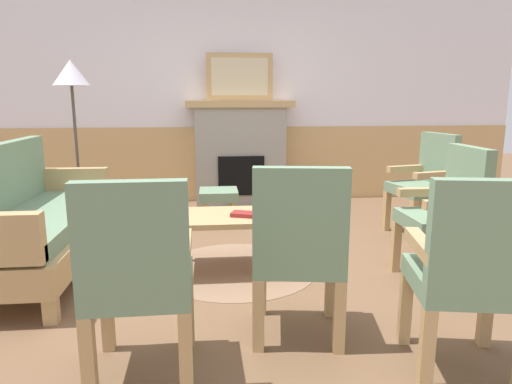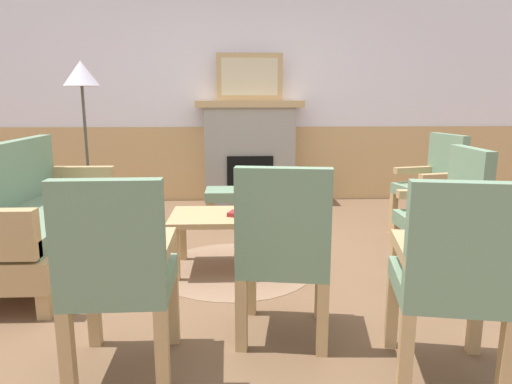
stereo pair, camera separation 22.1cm
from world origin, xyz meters
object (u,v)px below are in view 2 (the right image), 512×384
object	(u,v)px
side_table	(479,210)
floor_lamp_by_couch	(82,84)
fireplace	(250,152)
framed_picture	(250,77)
armchair_corner_left	(454,273)
couch	(40,219)
coffee_table	(234,221)
armchair_front_left	(284,246)
footstool	(225,196)
armchair_front_center	(118,268)
book_on_table	(244,214)
armchair_near_fireplace	(434,181)
armchair_by_window_left	(449,211)

from	to	relation	value
side_table	floor_lamp_by_couch	bearing A→B (deg)	158.75
fireplace	framed_picture	world-z (taller)	framed_picture
armchair_corner_left	couch	bearing A→B (deg)	147.92
coffee_table	armchair_front_left	world-z (taller)	armchair_front_left
couch	footstool	size ratio (longest dim) A/B	4.50
armchair_front_left	floor_lamp_by_couch	bearing A→B (deg)	125.85
couch	armchair_front_center	xyz separation A→B (m)	(0.97, -1.44, 0.14)
couch	armchair_corner_left	size ratio (longest dim) A/B	1.84
side_table	armchair_front_center	bearing A→B (deg)	-149.57
floor_lamp_by_couch	armchair_front_left	bearing A→B (deg)	-54.15
armchair_front_left	side_table	bearing A→B (deg)	34.57
coffee_table	book_on_table	distance (m)	0.12
armchair_near_fireplace	side_table	xyz separation A→B (m)	(0.07, -0.70, -0.10)
coffee_table	footstool	world-z (taller)	coffee_table
book_on_table	armchair_corner_left	distance (m)	1.71
footstool	book_on_table	bearing A→B (deg)	-82.66
coffee_table	armchair_front_center	size ratio (longest dim) A/B	0.98
framed_picture	armchair_front_left	world-z (taller)	framed_picture
armchair_front_left	floor_lamp_by_couch	size ratio (longest dim) A/B	0.58
framed_picture	book_on_table	distance (m)	2.61
armchair_by_window_left	armchair_front_center	xyz separation A→B (m)	(-2.02, -1.01, 0.00)
armchair_by_window_left	side_table	xyz separation A→B (m)	(0.46, 0.45, -0.10)
book_on_table	footstool	distance (m)	1.46
framed_picture	footstool	bearing A→B (deg)	-107.45
floor_lamp_by_couch	book_on_table	bearing A→B (deg)	-42.93
armchair_near_fireplace	armchair_by_window_left	size ratio (longest dim) A/B	1.00
side_table	couch	bearing A→B (deg)	-179.77
footstool	armchair_front_left	world-z (taller)	armchair_front_left
side_table	floor_lamp_by_couch	distance (m)	3.89
armchair_front_left	armchair_corner_left	xyz separation A→B (m)	(0.73, -0.42, 0.00)
armchair_corner_left	armchair_near_fireplace	bearing A→B (deg)	68.85
book_on_table	armchair_front_center	world-z (taller)	armchair_front_center
framed_picture	coffee_table	world-z (taller)	framed_picture
couch	armchair_front_left	bearing A→B (deg)	-32.96
fireplace	armchair_near_fireplace	xyz separation A→B (m)	(1.70, -1.51, -0.11)
armchair_near_fireplace	side_table	bearing A→B (deg)	-84.01
book_on_table	side_table	xyz separation A→B (m)	(1.88, 0.15, -0.02)
framed_picture	armchair_near_fireplace	bearing A→B (deg)	-41.57
couch	side_table	xyz separation A→B (m)	(3.45, 0.01, 0.04)
armchair_front_left	armchair_front_center	world-z (taller)	same
footstool	floor_lamp_by_couch	world-z (taller)	floor_lamp_by_couch
armchair_by_window_left	floor_lamp_by_couch	xyz separation A→B (m)	(-3.04, 1.81, 0.91)
armchair_corner_left	side_table	size ratio (longest dim) A/B	1.78
armchair_near_fireplace	side_table	size ratio (longest dim) A/B	1.78
book_on_table	footstool	world-z (taller)	book_on_table
book_on_table	armchair_near_fireplace	distance (m)	2.00
framed_picture	armchair_near_fireplace	distance (m)	2.49
footstool	armchair_front_center	distance (m)	2.79
armchair_front_center	floor_lamp_by_couch	bearing A→B (deg)	109.91
side_table	armchair_near_fireplace	bearing A→B (deg)	95.99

